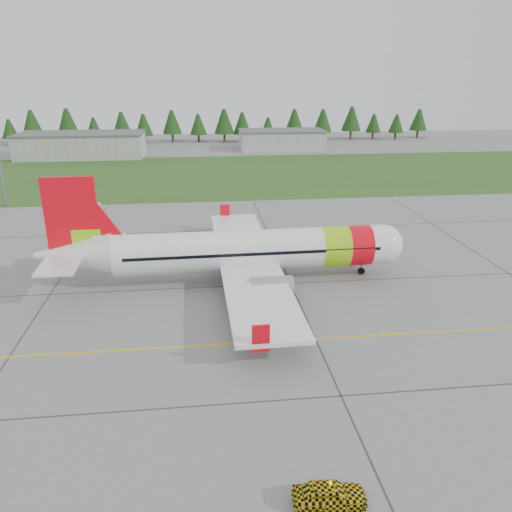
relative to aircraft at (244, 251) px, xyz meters
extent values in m
plane|color=gray|center=(-5.12, -21.49, -3.42)|extent=(320.00, 320.00, 0.00)
cylinder|color=white|center=(0.96, 0.02, 0.05)|extent=(29.18, 4.93, 4.37)
sphere|color=white|center=(15.51, 0.30, 0.05)|extent=(4.37, 4.37, 4.37)
cone|color=white|center=(-17.51, -0.34, 0.44)|extent=(7.92, 4.52, 4.37)
cube|color=black|center=(15.84, 0.31, 0.44)|extent=(1.85, 2.94, 0.63)
cylinder|color=#9CDF10|center=(9.91, 0.19, 0.05)|extent=(3.00, 4.50, 4.45)
cylinder|color=red|center=(12.60, 0.24, 0.05)|extent=(2.55, 4.49, 4.45)
cube|color=white|center=(0.40, 0.01, -1.18)|extent=(6.85, 35.93, 0.40)
cube|color=red|center=(-1.07, 17.78, -0.57)|extent=(1.35, 0.23, 2.24)
cube|color=red|center=(-0.38, -17.81, -0.57)|extent=(1.35, 0.23, 2.24)
cylinder|color=gray|center=(1.96, 6.20, -1.80)|extent=(4.07, 2.43, 2.35)
cylinder|color=gray|center=(2.20, -6.11, -1.80)|extent=(4.07, 2.43, 2.35)
cube|color=red|center=(-17.29, -0.34, 4.19)|extent=(5.16, 0.50, 8.51)
cube|color=#9CDF10|center=(-16.05, -0.31, 1.73)|extent=(2.92, 0.53, 2.69)
cube|color=white|center=(-18.07, -0.35, 0.72)|extent=(3.83, 12.94, 0.25)
cylinder|color=slate|center=(13.27, 0.26, -2.64)|extent=(0.20, 0.20, 1.57)
cylinder|color=black|center=(13.27, 0.26, -3.04)|extent=(0.77, 0.33, 0.76)
cylinder|color=slate|center=(-0.78, 3.12, -2.36)|extent=(0.25, 0.25, 2.13)
cylinder|color=black|center=(-1.23, 3.11, -2.84)|extent=(1.17, 0.53, 1.16)
cylinder|color=slate|center=(-0.66, -3.15, -2.36)|extent=(0.25, 0.25, 2.13)
cylinder|color=black|center=(-1.11, -3.16, -2.84)|extent=(1.17, 0.53, 1.16)
imported|color=yellow|center=(1.69, -30.51, -1.47)|extent=(1.41, 1.64, 3.90)
imported|color=white|center=(-21.93, 30.63, -1.12)|extent=(1.78, 1.71, 4.60)
cube|color=#30561E|center=(-5.12, 60.51, -3.41)|extent=(320.00, 50.00, 0.03)
cube|color=gold|center=(-5.12, -13.49, -3.41)|extent=(120.00, 0.25, 0.02)
cube|color=#A8A8A3|center=(-35.12, 88.51, -0.42)|extent=(32.00, 14.00, 6.00)
cube|color=#A8A8A3|center=(19.88, 96.51, -0.82)|extent=(24.00, 12.00, 5.20)
camera|label=1|loc=(-4.43, -50.05, 17.98)|focal=35.00mm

